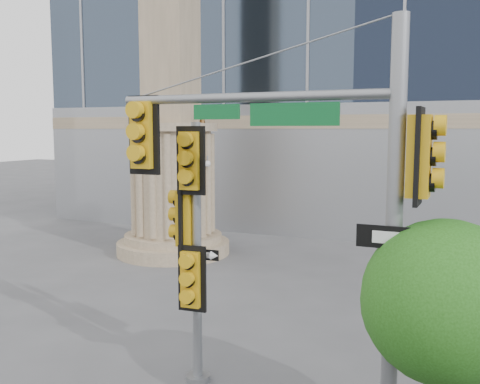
% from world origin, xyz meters
% --- Properties ---
extents(ground, '(120.00, 120.00, 0.00)m').
position_xyz_m(ground, '(0.00, 0.00, 0.00)').
color(ground, '#545456').
rests_on(ground, ground).
extents(monument, '(4.40, 4.40, 16.60)m').
position_xyz_m(monument, '(-6.00, 9.00, 5.52)').
color(monument, gray).
rests_on(monument, ground).
extents(main_signal_pole, '(4.98, 0.66, 6.42)m').
position_xyz_m(main_signal_pole, '(2.26, -1.45, 3.98)').
color(main_signal_pole, slate).
rests_on(main_signal_pole, ground).
extents(secondary_signal_pole, '(0.87, 0.64, 5.00)m').
position_xyz_m(secondary_signal_pole, '(-0.34, -0.41, 2.94)').
color(secondary_signal_pole, slate).
rests_on(secondary_signal_pole, ground).
extents(street_tree, '(2.34, 2.29, 3.65)m').
position_xyz_m(street_tree, '(4.17, -1.50, 2.40)').
color(street_tree, gray).
rests_on(street_tree, ground).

